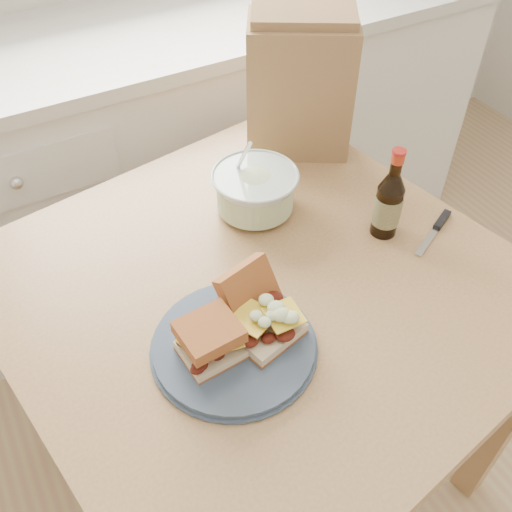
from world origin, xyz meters
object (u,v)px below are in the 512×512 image
dining_table (260,318)px  plate (234,346)px  beer_bottle (388,203)px  paper_bag (299,87)px  coleslaw_bowl (255,192)px

dining_table → plate: size_ratio=3.85×
beer_bottle → paper_bag: (0.02, 0.38, 0.08)m
plate → dining_table: bearing=44.4°
beer_bottle → paper_bag: size_ratio=0.65×
coleslaw_bowl → paper_bag: paper_bag is taller
plate → beer_bottle: beer_bottle is taller
paper_bag → beer_bottle: bearing=-61.4°
dining_table → plate: plate is taller
coleslaw_bowl → beer_bottle: bearing=-44.3°
coleslaw_bowl → beer_bottle: beer_bottle is taller
coleslaw_bowl → paper_bag: (0.22, 0.18, 0.11)m
coleslaw_bowl → dining_table: bearing=-116.7°
beer_bottle → paper_bag: bearing=100.4°
dining_table → beer_bottle: beer_bottle is taller
dining_table → coleslaw_bowl: coleslaw_bowl is taller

